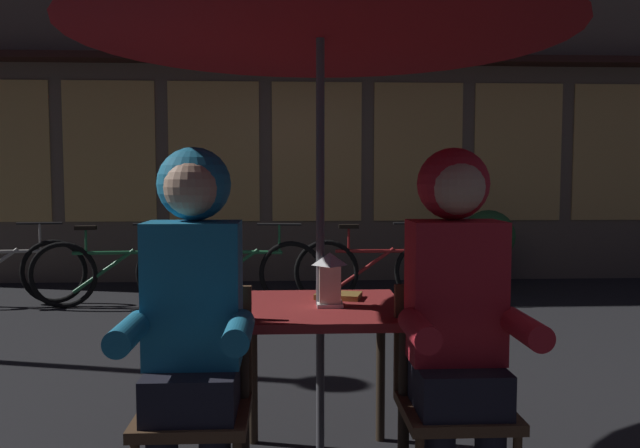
{
  "coord_description": "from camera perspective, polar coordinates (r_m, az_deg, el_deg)",
  "views": [
    {
      "loc": [
        -0.13,
        -2.67,
        1.29
      ],
      "look_at": [
        0.0,
        0.02,
        1.09
      ],
      "focal_mm": 35.3,
      "sensor_mm": 36.0,
      "label": 1
    }
  ],
  "objects": [
    {
      "name": "cafe_table",
      "position": [
        2.75,
        0.02,
        -9.42
      ],
      "size": [
        0.72,
        0.72,
        0.74
      ],
      "color": "maroon",
      "rests_on": "ground_plane"
    },
    {
      "name": "lantern",
      "position": [
        2.69,
        0.88,
        -4.91
      ],
      "size": [
        0.11,
        0.11,
        0.23
      ],
      "color": "white",
      "rests_on": "cafe_table"
    },
    {
      "name": "chair_left",
      "position": [
        2.46,
        -11.14,
        -14.77
      ],
      "size": [
        0.4,
        0.4,
        0.87
      ],
      "color": "#513823",
      "rests_on": "ground_plane"
    },
    {
      "name": "chair_right",
      "position": [
        2.51,
        11.81,
        -14.39
      ],
      "size": [
        0.4,
        0.4,
        0.87
      ],
      "color": "#513823",
      "rests_on": "ground_plane"
    },
    {
      "name": "person_left_hooded",
      "position": [
        2.32,
        -11.47,
        -6.85
      ],
      "size": [
        0.45,
        0.56,
        1.4
      ],
      "color": "black",
      "rests_on": "ground_plane"
    },
    {
      "name": "person_right_hooded",
      "position": [
        2.37,
        12.29,
        -6.61
      ],
      "size": [
        0.45,
        0.56,
        1.4
      ],
      "color": "black",
      "rests_on": "ground_plane"
    },
    {
      "name": "shopfront_building",
      "position": [
        8.27,
        -0.38,
        16.81
      ],
      "size": [
        10.0,
        0.93,
        6.2
      ],
      "color": "#6B5B4C",
      "rests_on": "ground_plane"
    },
    {
      "name": "bicycle_nearest",
      "position": [
        7.11,
        -27.02,
        -3.83
      ],
      "size": [
        1.67,
        0.24,
        0.84
      ],
      "color": "black",
      "rests_on": "ground_plane"
    },
    {
      "name": "bicycle_second",
      "position": [
        6.57,
        -17.98,
        -4.2
      ],
      "size": [
        1.68,
        0.19,
        0.84
      ],
      "color": "black",
      "rests_on": "ground_plane"
    },
    {
      "name": "bicycle_third",
      "position": [
        6.36,
        -7.18,
        -4.3
      ],
      "size": [
        1.67,
        0.3,
        0.84
      ],
      "color": "black",
      "rests_on": "ground_plane"
    },
    {
      "name": "bicycle_fourth",
      "position": [
        6.42,
        5.12,
        -4.2
      ],
      "size": [
        1.68,
        0.1,
        0.84
      ],
      "color": "black",
      "rests_on": "ground_plane"
    },
    {
      "name": "book",
      "position": [
        2.88,
        1.68,
        -6.5
      ],
      "size": [
        0.23,
        0.19,
        0.02
      ],
      "primitive_type": "cube",
      "rotation": [
        0.0,
        0.0,
        -0.27
      ],
      "color": "olive",
      "rests_on": "cafe_table"
    },
    {
      "name": "potted_plant",
      "position": [
        7.39,
        15.01,
        -1.68
      ],
      "size": [
        0.6,
        0.6,
        0.92
      ],
      "color": "brown",
      "rests_on": "ground_plane"
    }
  ]
}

